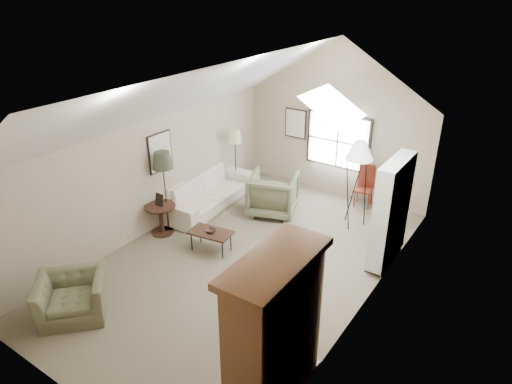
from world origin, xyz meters
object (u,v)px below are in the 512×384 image
Objects in this scene: coffee_table at (211,241)px; side_table at (161,219)px; armoire at (274,331)px; sofa at (207,191)px; armchair_far at (273,194)px; armchair_near at (72,297)px; side_chair at (364,186)px.

coffee_table is 1.39m from side_table.
armoire is 5.90m from sofa.
armchair_far is 1.26× the size of coffee_table.
sofa is 1.60m from side_table.
armchair_far is at bearing 33.60° from armchair_near.
armchair_far is 2.19m from coffee_table.
side_chair reaches higher than side_table.
armchair_far reaches higher than side_table.
side_chair is (2.50, 6.63, 0.17)m from armchair_near.
side_chair is at bearing 100.87° from armoire.
side_chair is at bearing 22.40° from armchair_near.
armchair_near reaches higher than coffee_table.
armchair_far is (0.84, 5.03, 0.15)m from armchair_near.
armchair_near is at bearing 61.01° from armchair_far.
sofa is at bearing 2.12° from armchair_far.
sofa is (-4.38, 3.88, -0.70)m from armoire.
armchair_near is 1.60× the size of side_table.
armchair_far is 2.71m from side_table.
sofa is at bearing 90.00° from side_table.
coffee_table is at bearing -142.74° from sofa.
side_table reaches higher than coffee_table.
armoire is 5.35m from armchair_far.
armoire is at bearing -37.90° from coffee_table.
armchair_near is 7.09m from side_chair.
armchair_far is at bearing 122.20° from armoire.
side_chair is at bearing -59.82° from sofa.
coffee_table is at bearing 29.93° from armchair_near.
armoire is 3.90m from coffee_table.
sofa is 1.67m from armchair_far.
armchair_near reaches higher than side_table.
sofa reaches higher than coffee_table.
coffee_table is (-3.00, 2.34, -0.87)m from armoire.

